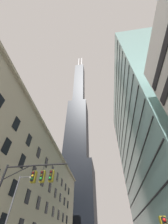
% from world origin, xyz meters
% --- Properties ---
extents(station_building, '(18.27, 63.66, 24.01)m').
position_xyz_m(station_building, '(-19.80, 25.83, 11.99)').
color(station_building, '#B2A88E').
rests_on(station_building, ground).
extents(dark_skyscraper, '(22.95, 22.95, 196.44)m').
position_xyz_m(dark_skyscraper, '(-15.01, 79.71, 56.23)').
color(dark_skyscraper, black).
rests_on(dark_skyscraper, ground).
extents(glass_office_midrise, '(18.22, 46.33, 53.77)m').
position_xyz_m(glass_office_midrise, '(20.06, 31.17, 26.89)').
color(glass_office_midrise, gray).
rests_on(glass_office_midrise, ground).
extents(traffic_signal_mast, '(6.58, 0.63, 7.86)m').
position_xyz_m(traffic_signal_mast, '(-4.35, 4.82, 5.90)').
color(traffic_signal_mast, black).
rests_on(traffic_signal_mast, sidewalk_left).
extents(street_lamppost, '(1.99, 0.32, 8.40)m').
position_xyz_m(street_lamppost, '(-7.97, 9.44, 5.06)').
color(street_lamppost, '#47474C').
rests_on(street_lamppost, sidewalk_left).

